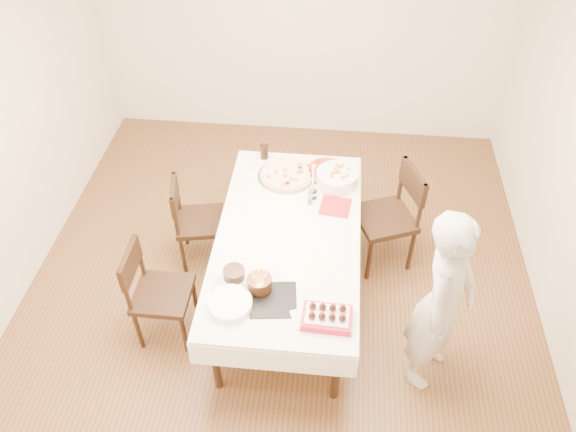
# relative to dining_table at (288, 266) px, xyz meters

# --- Properties ---
(floor) EXTENTS (5.00, 5.00, 0.00)m
(floor) POSITION_rel_dining_table_xyz_m (-0.08, 0.09, -0.38)
(floor) COLOR #552F1D
(floor) RESTS_ON ground
(wall_back) EXTENTS (4.50, 0.04, 2.70)m
(wall_back) POSITION_rel_dining_table_xyz_m (-0.08, 2.59, 0.98)
(wall_back) COLOR beige
(wall_back) RESTS_ON floor
(dining_table) EXTENTS (1.48, 2.30, 0.75)m
(dining_table) POSITION_rel_dining_table_xyz_m (0.00, 0.00, 0.00)
(dining_table) COLOR silver
(dining_table) RESTS_ON floor
(chair_right_savory) EXTENTS (0.67, 0.67, 1.01)m
(chair_right_savory) POSITION_rel_dining_table_xyz_m (0.81, 0.53, 0.13)
(chair_right_savory) COLOR black
(chair_right_savory) RESTS_ON floor
(chair_left_savory) EXTENTS (0.53, 0.53, 0.89)m
(chair_left_savory) POSITION_rel_dining_table_xyz_m (-0.83, 0.39, 0.07)
(chair_left_savory) COLOR black
(chair_left_savory) RESTS_ON floor
(chair_left_dessert) EXTENTS (0.48, 0.48, 0.93)m
(chair_left_dessert) POSITION_rel_dining_table_xyz_m (-0.94, -0.47, 0.09)
(chair_left_dessert) COLOR black
(chair_left_dessert) RESTS_ON floor
(person) EXTENTS (0.60, 0.70, 1.62)m
(person) POSITION_rel_dining_table_xyz_m (1.14, -0.62, 0.43)
(person) COLOR beige
(person) RESTS_ON floor
(pizza_white) EXTENTS (0.66, 0.66, 0.04)m
(pizza_white) POSITION_rel_dining_table_xyz_m (-0.09, 0.73, 0.40)
(pizza_white) COLOR beige
(pizza_white) RESTS_ON dining_table
(pizza_pepperoni) EXTENTS (0.50, 0.50, 0.04)m
(pizza_pepperoni) POSITION_rel_dining_table_xyz_m (0.27, 0.83, 0.40)
(pizza_pepperoni) COLOR red
(pizza_pepperoni) RESTS_ON dining_table
(red_placemat) EXTENTS (0.28, 0.28, 0.01)m
(red_placemat) POSITION_rel_dining_table_xyz_m (0.36, 0.37, 0.38)
(red_placemat) COLOR #B21E1E
(red_placemat) RESTS_ON dining_table
(pasta_bowl) EXTENTS (0.46, 0.46, 0.12)m
(pasta_bowl) POSITION_rel_dining_table_xyz_m (0.36, 0.68, 0.44)
(pasta_bowl) COLOR white
(pasta_bowl) RESTS_ON dining_table
(taper_candle) EXTENTS (0.09, 0.09, 0.36)m
(taper_candle) POSITION_rel_dining_table_xyz_m (0.16, 0.47, 0.56)
(taper_candle) COLOR white
(taper_candle) RESTS_ON dining_table
(shaker_pair) EXTENTS (0.11, 0.11, 0.11)m
(shaker_pair) POSITION_rel_dining_table_xyz_m (0.15, 0.39, 0.43)
(shaker_pair) COLOR white
(shaker_pair) RESTS_ON dining_table
(cola_glass) EXTENTS (0.09, 0.09, 0.14)m
(cola_glass) POSITION_rel_dining_table_xyz_m (-0.32, 0.98, 0.44)
(cola_glass) COLOR black
(cola_glass) RESTS_ON dining_table
(layer_cake) EXTENTS (0.25, 0.25, 0.09)m
(layer_cake) POSITION_rel_dining_table_xyz_m (-0.35, -0.48, 0.42)
(layer_cake) COLOR black
(layer_cake) RESTS_ON dining_table
(cake_board) EXTENTS (0.37, 0.37, 0.01)m
(cake_board) POSITION_rel_dining_table_xyz_m (-0.04, -0.66, 0.38)
(cake_board) COLOR black
(cake_board) RESTS_ON dining_table
(birthday_cake) EXTENTS (0.21, 0.21, 0.17)m
(birthday_cake) POSITION_rel_dining_table_xyz_m (-0.15, -0.57, 0.47)
(birthday_cake) COLOR #3C1F10
(birthday_cake) RESTS_ON dining_table
(strawberry_box) EXTENTS (0.35, 0.24, 0.08)m
(strawberry_box) POSITION_rel_dining_table_xyz_m (0.35, -0.80, 0.42)
(strawberry_box) COLOR red
(strawberry_box) RESTS_ON dining_table
(box_lid) EXTENTS (0.30, 0.26, 0.02)m
(box_lid) POSITION_rel_dining_table_xyz_m (0.23, -0.78, 0.38)
(box_lid) COLOR beige
(box_lid) RESTS_ON dining_table
(plate_stack) EXTENTS (0.34, 0.34, 0.06)m
(plate_stack) POSITION_rel_dining_table_xyz_m (-0.33, -0.75, 0.41)
(plate_stack) COLOR white
(plate_stack) RESTS_ON dining_table
(china_plate) EXTENTS (0.35, 0.35, 0.01)m
(china_plate) POSITION_rel_dining_table_xyz_m (-0.37, -0.60, 0.38)
(china_plate) COLOR white
(china_plate) RESTS_ON dining_table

